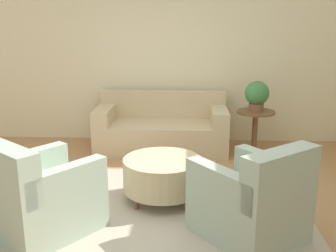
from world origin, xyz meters
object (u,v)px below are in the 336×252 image
couch (162,129)px  armchair_right (252,202)px  ottoman_table (162,174)px  side_table (255,124)px  armchair_left (41,197)px  potted_plant_on_side_table (257,95)px

couch → armchair_right: bearing=-69.2°
ottoman_table → side_table: size_ratio=1.34×
couch → armchair_left: (-0.95, -2.58, 0.04)m
couch → potted_plant_on_side_table: (1.40, -0.12, 0.57)m
ottoman_table → potted_plant_on_side_table: size_ratio=1.94×
side_table → armchair_left: bearing=-133.7°
armchair_right → armchair_left: bearing=-180.0°
couch → side_table: couch is taller
armchair_right → potted_plant_on_side_table: size_ratio=2.60×
armchair_left → ottoman_table: (1.07, 0.76, -0.05)m
couch → armchair_left: armchair_left is taller
couch → potted_plant_on_side_table: 1.52m
side_table → potted_plant_on_side_table: 0.45m
armchair_left → armchair_right: 1.93m
armchair_left → side_table: armchair_left is taller
couch → armchair_right: armchair_right is taller
side_table → couch: bearing=175.2°
armchair_left → side_table: 3.40m
ottoman_table → potted_plant_on_side_table: (1.27, 1.70, 0.59)m
ottoman_table → potted_plant_on_side_table: 2.20m
armchair_left → ottoman_table: 1.32m
ottoman_table → potted_plant_on_side_table: bearing=53.1°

